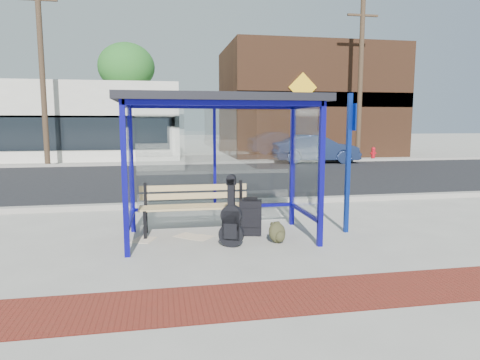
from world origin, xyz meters
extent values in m
plane|color=#B2ADA0|center=(0.00, 0.00, 0.00)|extent=(120.00, 120.00, 0.00)
cube|color=maroon|center=(0.00, -2.60, 0.01)|extent=(60.00, 1.00, 0.01)
cube|color=gray|center=(0.00, 2.90, 0.06)|extent=(60.00, 0.25, 0.12)
cube|color=black|center=(0.00, 8.00, 0.00)|extent=(60.00, 10.00, 0.00)
cube|color=gray|center=(0.00, 13.10, 0.06)|extent=(60.00, 0.25, 0.12)
cube|color=#B2ADA0|center=(0.00, 15.00, 0.00)|extent=(60.00, 4.00, 0.01)
cube|color=#0F0C8C|center=(-1.50, -0.75, 1.15)|extent=(0.08, 0.08, 2.30)
cube|color=#0F0C8C|center=(1.50, -0.75, 1.15)|extent=(0.08, 0.08, 2.30)
cube|color=#0F0C8C|center=(-1.50, 0.75, 1.15)|extent=(0.08, 0.08, 2.30)
cube|color=#0F0C8C|center=(1.50, 0.75, 1.15)|extent=(0.08, 0.08, 2.30)
cube|color=#0F0C8C|center=(0.00, 0.75, 2.26)|extent=(3.00, 0.08, 0.08)
cube|color=#0F0C8C|center=(0.00, -0.75, 2.26)|extent=(3.00, 0.08, 0.08)
cube|color=#0F0C8C|center=(-1.50, 0.00, 2.26)|extent=(0.08, 1.50, 0.08)
cube|color=#0F0C8C|center=(1.50, 0.00, 2.26)|extent=(0.08, 1.50, 0.08)
cube|color=#0F0C8C|center=(0.00, 0.75, 0.40)|extent=(3.00, 0.08, 0.06)
cube|color=#0F0C8C|center=(-1.50, 0.00, 0.40)|extent=(0.08, 1.50, 0.06)
cube|color=#0F0C8C|center=(1.50, 0.00, 0.40)|extent=(0.08, 1.50, 0.06)
cube|color=#0F0C8C|center=(0.00, 0.75, 1.35)|extent=(0.05, 0.05, 1.90)
cube|color=silver|center=(0.00, 0.75, 1.31)|extent=(2.84, 0.01, 1.82)
cube|color=silver|center=(-1.50, 0.00, 1.31)|extent=(0.02, 1.34, 1.82)
cube|color=silver|center=(1.50, 0.00, 1.31)|extent=(0.02, 1.34, 1.82)
cube|color=black|center=(0.00, 0.00, 2.36)|extent=(3.30, 1.80, 0.12)
cube|color=silver|center=(-9.00, 18.00, 2.00)|extent=(18.00, 6.00, 4.00)
cube|color=#59331E|center=(8.00, 18.50, 3.20)|extent=(10.00, 7.00, 6.40)
cube|color=black|center=(8.00, 15.05, 3.20)|extent=(10.00, 0.10, 0.80)
cube|color=yellow|center=(6.50, 14.95, 3.80)|extent=(1.56, 0.06, 1.56)
cylinder|color=#4C3826|center=(-3.00, 22.00, 2.50)|extent=(0.36, 0.36, 5.00)
ellipsoid|color=#1B6021|center=(-3.00, 22.00, 5.50)|extent=(3.60, 3.60, 3.06)
cylinder|color=#4C3826|center=(12.50, 22.00, 2.50)|extent=(0.36, 0.36, 5.00)
ellipsoid|color=#1B6021|center=(12.50, 22.00, 5.50)|extent=(3.60, 3.60, 3.06)
cylinder|color=#4C3826|center=(-6.00, 13.40, 4.00)|extent=(0.24, 0.24, 8.00)
cylinder|color=#4C3826|center=(9.00, 13.40, 4.00)|extent=(0.24, 0.24, 8.00)
cube|color=#4C3826|center=(9.00, 13.40, 7.20)|extent=(1.60, 0.10, 0.10)
cube|color=black|center=(-1.27, 0.20, 0.24)|extent=(0.05, 0.05, 0.49)
cube|color=black|center=(-1.27, 0.62, 0.46)|extent=(0.05, 0.05, 0.92)
cube|color=black|center=(-1.27, 0.41, 0.24)|extent=(0.06, 0.44, 0.05)
cube|color=black|center=(0.45, 0.18, 0.24)|extent=(0.05, 0.05, 0.49)
cube|color=black|center=(0.46, 0.60, 0.46)|extent=(0.05, 0.05, 0.92)
cube|color=black|center=(0.46, 0.39, 0.24)|extent=(0.06, 0.44, 0.05)
cube|color=#D5BB7B|center=(-0.41, 0.22, 0.49)|extent=(1.94, 0.12, 0.04)
cube|color=#D5BB7B|center=(-0.41, 0.34, 0.49)|extent=(1.94, 0.12, 0.04)
cube|color=#D5BB7B|center=(-0.40, 0.46, 0.49)|extent=(1.94, 0.12, 0.04)
cube|color=#D5BB7B|center=(-0.40, 0.58, 0.49)|extent=(1.94, 0.12, 0.04)
cube|color=#D5BB7B|center=(-0.40, 0.62, 0.65)|extent=(1.94, 0.06, 0.11)
cube|color=#D5BB7B|center=(-0.40, 0.62, 0.80)|extent=(1.94, 0.06, 0.11)
cylinder|color=black|center=(0.10, -0.52, 0.20)|extent=(0.41, 0.26, 0.40)
cylinder|color=black|center=(0.10, -0.52, 0.52)|extent=(0.35, 0.23, 0.33)
cube|color=black|center=(0.10, -0.52, 0.35)|extent=(0.31, 0.22, 0.48)
cube|color=black|center=(0.10, -0.52, 0.84)|extent=(0.13, 0.13, 0.48)
cube|color=black|center=(0.10, -0.52, 1.05)|extent=(0.17, 0.15, 0.10)
cube|color=black|center=(0.55, 0.13, 0.32)|extent=(0.43, 0.33, 0.61)
cylinder|color=black|center=(0.41, 0.16, 0.03)|extent=(0.10, 0.23, 0.06)
cylinder|color=black|center=(0.69, 0.10, 0.03)|extent=(0.10, 0.23, 0.06)
cube|color=black|center=(0.55, 0.13, 0.65)|extent=(0.25, 0.10, 0.04)
cube|color=black|center=(0.52, 0.01, 0.33)|extent=(0.31, 0.09, 0.33)
ellipsoid|color=#302F1A|center=(0.88, -0.43, 0.17)|extent=(0.33, 0.27, 0.34)
ellipsoid|color=#302F1A|center=(0.91, -0.53, 0.12)|extent=(0.19, 0.15, 0.18)
cube|color=#302F1A|center=(0.88, -0.41, 0.33)|extent=(0.10, 0.06, 0.03)
cube|color=navy|center=(2.29, 0.01, 1.24)|extent=(0.07, 0.07, 2.48)
cube|color=navy|center=(2.34, 0.01, 2.07)|extent=(0.02, 0.31, 0.46)
cube|color=white|center=(-1.30, 0.13, 0.00)|extent=(0.46, 0.51, 0.01)
cube|color=white|center=(-0.32, 0.09, 0.00)|extent=(0.47, 0.48, 0.01)
cube|color=white|center=(-0.54, 0.24, 0.00)|extent=(0.54, 0.54, 0.01)
imported|color=#192648|center=(6.47, 12.72, 0.68)|extent=(4.21, 1.71, 1.36)
cylinder|color=red|center=(9.89, 13.45, 0.28)|extent=(0.19, 0.19, 0.56)
sphere|color=red|center=(9.89, 13.45, 0.59)|extent=(0.21, 0.21, 0.21)
cylinder|color=red|center=(9.89, 13.45, 0.37)|extent=(0.31, 0.12, 0.09)
camera|label=1|loc=(-0.98, -7.07, 1.98)|focal=32.00mm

